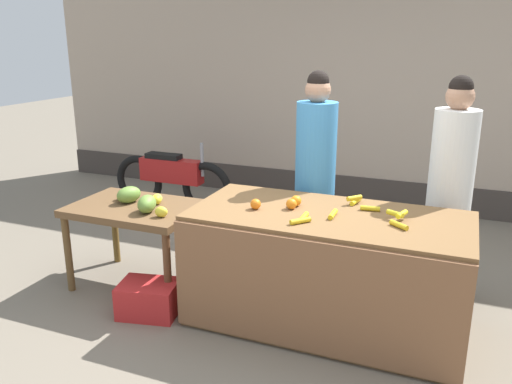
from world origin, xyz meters
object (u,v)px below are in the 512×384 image
(vendor_woman_blue_shirt, at_px, (315,178))
(produce_crate, at_px, (149,299))
(produce_sack, at_px, (258,239))
(vendor_woman_white_shirt, at_px, (450,191))
(parked_motorcycle, at_px, (172,179))

(vendor_woman_blue_shirt, bearing_deg, produce_crate, -131.45)
(produce_sack, bearing_deg, vendor_woman_white_shirt, -1.00)
(produce_crate, distance_m, produce_sack, 1.27)
(produce_sack, bearing_deg, vendor_woman_blue_shirt, -8.41)
(vendor_woman_white_shirt, relative_size, parked_motorcycle, 1.12)
(vendor_woman_white_shirt, distance_m, parked_motorcycle, 3.41)
(vendor_woman_blue_shirt, bearing_deg, parked_motorcycle, 151.53)
(vendor_woman_white_shirt, bearing_deg, parked_motorcycle, 161.08)
(vendor_woman_blue_shirt, bearing_deg, vendor_woman_white_shirt, 2.87)
(vendor_woman_white_shirt, relative_size, produce_crate, 4.08)
(vendor_woman_blue_shirt, xyz_separation_m, vendor_woman_white_shirt, (1.08, 0.05, -0.01))
(vendor_woman_white_shirt, bearing_deg, produce_sack, 179.00)
(vendor_woman_white_shirt, xyz_separation_m, produce_crate, (-2.06, -1.17, -0.78))
(produce_crate, bearing_deg, produce_sack, 70.52)
(produce_crate, relative_size, produce_sack, 0.89)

